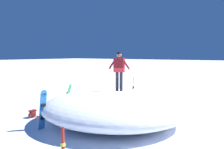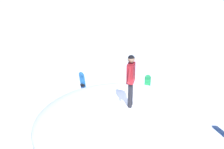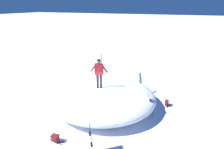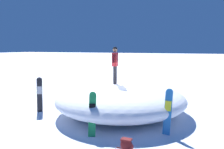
{
  "view_description": "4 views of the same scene",
  "coord_description": "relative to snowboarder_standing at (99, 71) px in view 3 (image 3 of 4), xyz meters",
  "views": [
    {
      "loc": [
        8.63,
        6.78,
        3.13
      ],
      "look_at": [
        -0.36,
        0.23,
        2.18
      ],
      "focal_mm": 38.05,
      "sensor_mm": 36.0,
      "label": 1
    },
    {
      "loc": [
        -3.7,
        9.23,
        5.92
      ],
      "look_at": [
        0.43,
        0.39,
        2.38
      ],
      "focal_mm": 47.77,
      "sensor_mm": 36.0,
      "label": 2
    },
    {
      "loc": [
        -9.37,
        -4.08,
        6.14
      ],
      "look_at": [
        0.2,
        0.05,
        2.19
      ],
      "focal_mm": 29.63,
      "sensor_mm": 36.0,
      "label": 3
    },
    {
      "loc": [
        4.02,
        -9.63,
        3.2
      ],
      "look_at": [
        -0.41,
        0.37,
        1.92
      ],
      "focal_mm": 36.91,
      "sensor_mm": 36.0,
      "label": 4
    }
  ],
  "objects": [
    {
      "name": "snowboard_secondary_upright",
      "position": [
        0.4,
        -3.04,
        -1.72
      ],
      "size": [
        0.41,
        0.53,
        1.58
      ],
      "color": "#1E8C47",
      "rests_on": "ground"
    },
    {
      "name": "snowboard_primary_upright",
      "position": [
        2.91,
        -1.81,
        -1.66
      ],
      "size": [
        0.32,
        0.34,
        1.69
      ],
      "color": "#2672BF",
      "rests_on": "ground"
    },
    {
      "name": "trail_marker_pole",
      "position": [
        6.09,
        2.9,
        -1.6
      ],
      "size": [
        0.1,
        0.1,
        1.79
      ],
      "color": "#A51E19",
      "rests_on": "ground"
    },
    {
      "name": "ground",
      "position": [
        0.37,
        -0.63,
        -2.54
      ],
      "size": [
        240.0,
        240.0,
        0.0
      ],
      "primitive_type": "plane",
      "color": "white"
    },
    {
      "name": "snowboarder_standing",
      "position": [
        0.0,
        0.0,
        0.0
      ],
      "size": [
        0.32,
        1.06,
        1.8
      ],
      "color": "black",
      "rests_on": "snow_mound"
    },
    {
      "name": "backpack_far",
      "position": [
        2.02,
        -3.8,
        -2.34
      ],
      "size": [
        0.58,
        0.27,
        0.39
      ],
      "color": "maroon",
      "rests_on": "ground"
    },
    {
      "name": "snowboard_tertiary_upright",
      "position": [
        -3.51,
        -1.38,
        -1.64
      ],
      "size": [
        0.31,
        0.28,
        1.73
      ],
      "color": "black",
      "rests_on": "ground"
    },
    {
      "name": "backpack_near",
      "position": [
        -3.55,
        0.58,
        -2.33
      ],
      "size": [
        0.35,
        0.68,
        0.4
      ],
      "color": "maroon",
      "rests_on": "ground"
    },
    {
      "name": "snow_mound",
      "position": [
        0.32,
        -0.05,
        -1.81
      ],
      "size": [
        7.59,
        7.9,
        1.44
      ],
      "primitive_type": "ellipsoid",
      "rotation": [
        0.0,
        0.0,
        1.81
      ],
      "color": "white",
      "rests_on": "ground"
    }
  ]
}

